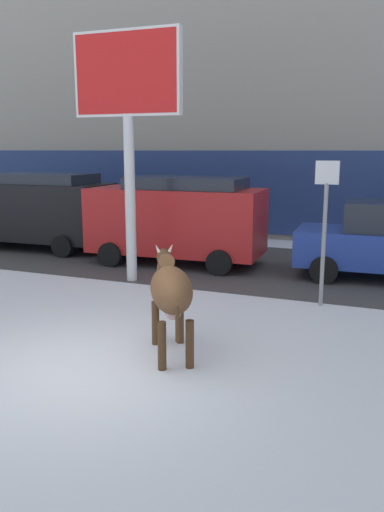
% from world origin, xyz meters
% --- Properties ---
extents(ground_plane, '(120.00, 120.00, 0.00)m').
position_xyz_m(ground_plane, '(0.00, 0.00, 0.00)').
color(ground_plane, white).
extents(road_strip, '(60.00, 5.60, 0.01)m').
position_xyz_m(road_strip, '(0.00, 7.24, 0.00)').
color(road_strip, '#423F3F').
rests_on(road_strip, ground).
extents(building_facade, '(44.00, 6.10, 13.00)m').
position_xyz_m(building_facade, '(0.00, 14.52, 6.48)').
color(building_facade, gray).
rests_on(building_facade, ground).
extents(cow_brown, '(1.33, 1.84, 1.54)m').
position_xyz_m(cow_brown, '(0.91, 0.95, 0.99)').
color(cow_brown, brown).
rests_on(cow_brown, ground).
extents(billboard, '(2.53, 0.30, 5.56)m').
position_xyz_m(billboard, '(-1.77, 4.69, 4.31)').
color(billboard, silver).
rests_on(billboard, ground).
extents(car_black_van, '(4.67, 2.26, 2.32)m').
position_xyz_m(car_black_van, '(-6.38, 7.22, 1.24)').
color(car_black_van, black).
rests_on(car_black_van, ground).
extents(car_red_van, '(4.67, 2.26, 2.32)m').
position_xyz_m(car_red_van, '(-1.52, 6.81, 1.24)').
color(car_red_van, red).
rests_on(car_red_van, ground).
extents(pedestrian_near_billboard, '(0.36, 0.24, 1.73)m').
position_xyz_m(pedestrian_near_billboard, '(-6.12, 9.95, 0.88)').
color(pedestrian_near_billboard, '#282833').
rests_on(pedestrian_near_billboard, ground).
extents(street_sign, '(0.44, 0.08, 2.82)m').
position_xyz_m(street_sign, '(2.65, 4.30, 1.67)').
color(street_sign, gray).
rests_on(street_sign, ground).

